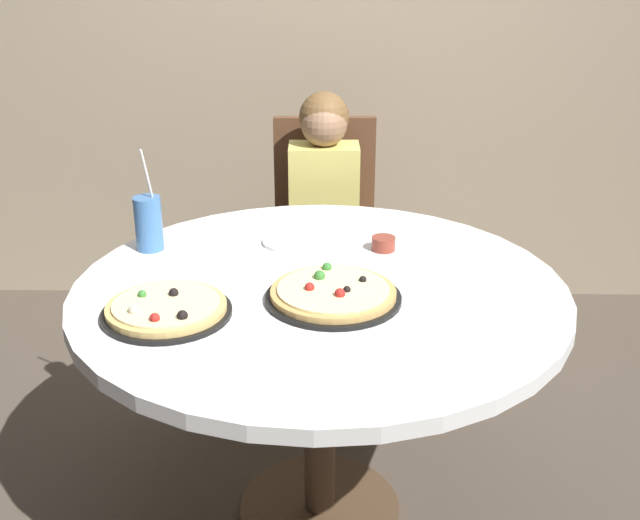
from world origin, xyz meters
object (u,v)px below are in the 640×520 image
at_px(dining_table, 320,314).
at_px(diner_child, 324,255).
at_px(pizza_cheese, 166,309).
at_px(plate_small, 292,241).
at_px(pizza_veggie, 333,294).
at_px(sauce_bowl, 383,244).
at_px(chair_wooden, 324,227).
at_px(soda_cup, 149,223).

height_order(dining_table, diner_child, diner_child).
relative_size(pizza_cheese, plate_small, 1.77).
distance_m(dining_table, plate_small, 0.33).
height_order(dining_table, pizza_cheese, pizza_cheese).
relative_size(pizza_veggie, sauce_bowl, 4.97).
bearing_deg(dining_table, plate_small, 106.17).
bearing_deg(pizza_cheese, diner_child, 70.20).
height_order(pizza_cheese, plate_small, pizza_cheese).
bearing_deg(dining_table, sauce_bowl, 53.70).
relative_size(dining_table, chair_wooden, 1.38).
distance_m(diner_child, sauce_bowl, 0.69).
distance_m(soda_cup, plate_small, 0.43).
bearing_deg(pizza_veggie, chair_wooden, 91.91).
xyz_separation_m(diner_child, soda_cup, (-0.50, -0.60, 0.35)).
relative_size(dining_table, soda_cup, 4.28).
bearing_deg(pizza_veggie, diner_child, 92.07).
bearing_deg(dining_table, diner_child, 89.89).
xyz_separation_m(pizza_cheese, sauce_bowl, (0.55, 0.43, 0.00)).
relative_size(dining_table, sauce_bowl, 18.72).
distance_m(pizza_cheese, soda_cup, 0.45).
distance_m(pizza_veggie, plate_small, 0.41).
xyz_separation_m(pizza_veggie, sauce_bowl, (0.15, 0.34, 0.00)).
relative_size(sauce_bowl, plate_small, 0.39).
bearing_deg(plate_small, pizza_cheese, -120.23).
bearing_deg(sauce_bowl, plate_small, 168.99).
height_order(pizza_veggie, soda_cup, soda_cup).
distance_m(dining_table, soda_cup, 0.58).
xyz_separation_m(pizza_cheese, soda_cup, (-0.13, 0.43, 0.06)).
relative_size(soda_cup, sauce_bowl, 4.37).
distance_m(chair_wooden, pizza_veggie, 1.15).
distance_m(pizza_veggie, pizza_cheese, 0.42).
height_order(diner_child, sauce_bowl, diner_child).
xyz_separation_m(diner_child, pizza_cheese, (-0.37, -1.03, 0.28)).
distance_m(chair_wooden, pizza_cheese, 1.29).
relative_size(chair_wooden, soda_cup, 3.10).
bearing_deg(soda_cup, diner_child, 50.20).
bearing_deg(diner_child, pizza_veggie, -87.93).
relative_size(diner_child, soda_cup, 3.53).
distance_m(dining_table, pizza_cheese, 0.43).
xyz_separation_m(diner_child, plate_small, (-0.09, -0.55, 0.27)).
xyz_separation_m(pizza_veggie, pizza_cheese, (-0.41, -0.09, -0.00)).
xyz_separation_m(sauce_bowl, plate_small, (-0.27, 0.05, -0.02)).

